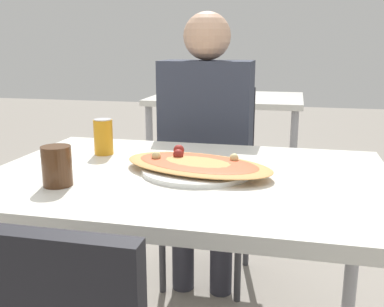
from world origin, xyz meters
The scene contains 7 objects.
dining_table centered at (0.00, 0.00, 0.65)m, with size 1.20×0.83×0.72m.
chair_far_seated centered at (-0.07, 0.75, 0.51)m, with size 0.40×0.40×0.90m.
person_seated centered at (-0.07, 0.63, 0.72)m, with size 0.39×0.24×1.23m.
pizza_main centered at (0.03, 0.02, 0.74)m, with size 0.53×0.38×0.06m.
soda_can centered at (-0.34, 0.17, 0.79)m, with size 0.07×0.07×0.12m.
drink_glass centered at (-0.32, -0.20, 0.78)m, with size 0.08×0.08×0.11m.
background_table centered at (-0.23, 2.06, 0.67)m, with size 1.10×0.80×0.84m.
Camera 1 is at (0.31, -1.26, 1.10)m, focal length 42.00 mm.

